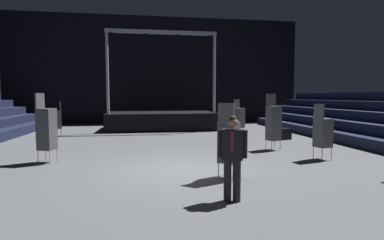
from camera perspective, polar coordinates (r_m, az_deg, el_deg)
name	(u,v)px	position (r m, az deg, el deg)	size (l,w,h in m)	color
ground_plane	(181,170)	(8.75, -2.10, -9.37)	(22.00, 30.00, 0.10)	#515459
arena_end_wall	(158,70)	(23.54, -6.44, 9.23)	(22.00, 0.30, 8.00)	black
stage_riser	(161,119)	(18.94, -5.78, 0.12)	(6.53, 3.50, 5.71)	black
man_with_tie	(232,153)	(5.94, 7.59, -6.20)	(0.56, 0.36, 1.68)	black
chair_stack_front_left	(323,132)	(10.64, 23.30, -2.05)	(0.52, 0.52, 1.79)	#B2B5BA
chair_stack_front_right	(239,117)	(16.02, 8.80, 0.50)	(0.60, 0.60, 1.88)	#B2B5BA
chair_stack_mid_left	(57,119)	(16.72, -24.01, 0.18)	(0.55, 0.55, 1.79)	#B2B5BA
chair_stack_mid_centre	(229,141)	(7.59, 6.87, -3.89)	(0.62, 0.62, 1.88)	#B2B5BA
chair_stack_rear_left	(46,128)	(10.30, -25.63, -1.39)	(0.55, 0.55, 2.14)	#B2B5BA
chair_stack_rear_right	(273,122)	(11.93, 15.02, -0.35)	(0.51, 0.51, 2.14)	#B2B5BA
equipment_road_case	(280,134)	(15.00, 16.16, -2.51)	(0.90, 0.60, 0.52)	black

